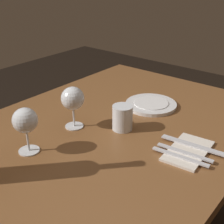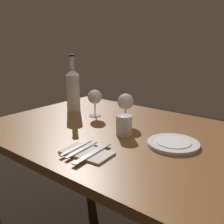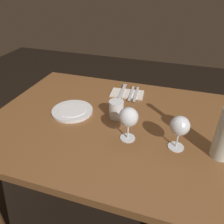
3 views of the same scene
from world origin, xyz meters
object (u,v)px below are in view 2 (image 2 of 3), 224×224
at_px(water_tumbler, 124,126).
at_px(dinner_plate, 173,143).
at_px(wine_glass_right, 126,102).
at_px(fork_outer, 77,148).
at_px(wine_glass_left, 95,98).
at_px(fork_inner, 82,149).
at_px(table_knife, 93,153).
at_px(wine_bottle, 73,89).
at_px(folded_napkin, 87,153).

bearing_deg(water_tumbler, dinner_plate, 6.36).
bearing_deg(wine_glass_right, water_tumbler, -56.42).
xyz_separation_m(dinner_plate, fork_outer, (-0.27, -0.28, 0.00)).
bearing_deg(water_tumbler, wine_glass_left, 155.07).
bearing_deg(water_tumbler, fork_inner, -93.35).
distance_m(wine_glass_right, fork_outer, 0.41).
distance_m(wine_glass_right, fork_inner, 0.42).
height_order(dinner_plate, table_knife, dinner_plate).
distance_m(wine_bottle, folded_napkin, 0.63).
distance_m(water_tumbler, fork_outer, 0.26).
distance_m(dinner_plate, fork_inner, 0.37).
bearing_deg(dinner_plate, wine_glass_left, 167.83).
height_order(wine_glass_right, folded_napkin, wine_glass_right).
xyz_separation_m(wine_glass_left, wine_bottle, (-0.17, -0.00, 0.03)).
xyz_separation_m(fork_inner, table_knife, (0.06, 0.00, 0.00)).
bearing_deg(wine_bottle, fork_outer, -42.12).
xyz_separation_m(wine_glass_right, water_tumbler, (0.10, -0.14, -0.07)).
distance_m(dinner_plate, table_knife, 0.34).
height_order(wine_glass_left, wine_glass_right, wine_glass_right).
xyz_separation_m(dinner_plate, table_knife, (-0.19, -0.28, 0.00)).
xyz_separation_m(wine_glass_left, fork_inner, (0.29, -0.39, -0.09)).
height_order(fork_inner, fork_outer, same).
bearing_deg(dinner_plate, fork_outer, -134.10).
bearing_deg(folded_napkin, dinner_plate, 51.73).
distance_m(fork_inner, fork_outer, 0.03).
relative_size(wine_glass_left, table_knife, 0.70).
bearing_deg(wine_bottle, dinner_plate, -9.01).
distance_m(wine_bottle, water_tumbler, 0.50).
xyz_separation_m(wine_glass_left, wine_glass_right, (0.20, 0.01, 0.00)).
bearing_deg(water_tumbler, folded_napkin, -87.66).
distance_m(wine_glass_left, table_knife, 0.53).
distance_m(wine_glass_left, dinner_plate, 0.55).
relative_size(dinner_plate, fork_outer, 1.16).
bearing_deg(table_knife, fork_outer, 180.00).
bearing_deg(wine_bottle, folded_napkin, -39.00).
height_order(wine_bottle, water_tumbler, wine_bottle).
bearing_deg(table_knife, wine_glass_right, 108.99).
height_order(folded_napkin, fork_outer, fork_outer).
bearing_deg(folded_napkin, wine_glass_left, 128.45).
distance_m(wine_bottle, dinner_plate, 0.72).
distance_m(dinner_plate, folded_napkin, 0.35).
relative_size(wine_bottle, fork_outer, 1.85).
distance_m(wine_glass_right, table_knife, 0.43).
distance_m(wine_glass_left, fork_inner, 0.49).
xyz_separation_m(wine_glass_right, folded_napkin, (0.11, -0.40, -0.10)).
relative_size(wine_bottle, fork_inner, 1.85).
relative_size(water_tumbler, fork_outer, 0.49).
relative_size(wine_glass_left, folded_napkin, 0.75).
relative_size(folded_napkin, fork_outer, 1.10).
relative_size(wine_bottle, water_tumbler, 3.73).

